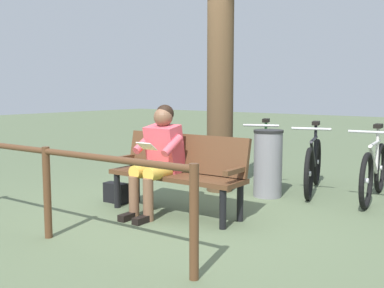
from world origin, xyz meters
TOP-DOWN VIEW (x-y plane):
  - ground_plane at (0.00, 0.00)m, footprint 40.00×40.00m
  - bench at (0.12, -0.13)m, footprint 1.62×0.54m
  - person_reading at (0.27, 0.04)m, footprint 0.50×0.78m
  - handbag at (1.02, -0.01)m, footprint 0.31×0.16m
  - tree_trunk at (0.42, -1.34)m, footprint 0.35×0.35m
  - litter_bin at (-0.27, -1.43)m, footprint 0.38×0.38m
  - bicycle_black at (-1.40, -2.05)m, footprint 0.48×1.67m
  - bicycle_green at (-0.62, -2.05)m, footprint 0.64×1.62m
  - bicycle_red at (0.18, -2.13)m, footprint 0.73×1.58m
  - railing_fence at (0.51, 1.31)m, footprint 3.37×0.21m

SIDE VIEW (x-z plane):
  - ground_plane at x=0.00m, z-range 0.00..0.00m
  - handbag at x=1.02m, z-range 0.00..0.24m
  - bicycle_black at x=-1.40m, z-range -0.11..0.83m
  - bicycle_green at x=-0.62m, z-range -0.11..0.83m
  - bicycle_red at x=0.18m, z-range -0.11..0.83m
  - litter_bin at x=-0.27m, z-range 0.00..0.86m
  - bench at x=0.12m, z-range 0.07..0.94m
  - railing_fence at x=0.51m, z-range 0.17..1.02m
  - person_reading at x=0.27m, z-range 0.06..1.27m
  - tree_trunk at x=0.42m, z-range 0.00..3.40m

